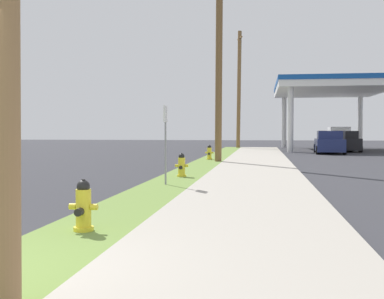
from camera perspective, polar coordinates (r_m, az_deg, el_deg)
name	(u,v)px	position (r m, az deg, el deg)	size (l,w,h in m)	color
fire_hydrant_nearest	(83,208)	(7.21, -12.60, -6.74)	(0.42, 0.38, 0.74)	yellow
fire_hydrant_second	(182,166)	(15.36, -1.23, -1.98)	(0.42, 0.38, 0.74)	yellow
fire_hydrant_third	(209,153)	(24.65, 2.04, -0.42)	(0.42, 0.37, 0.74)	yellow
utility_pole_midground	(219,54)	(23.40, 3.18, 11.11)	(0.96, 1.17, 9.99)	brown
utility_pole_background	(239,89)	(42.51, 5.52, 7.08)	(0.59, 1.39, 10.01)	olive
street_sign_post	(165,128)	(13.07, -3.12, 2.51)	(0.05, 0.36, 2.12)	gray
car_black_by_near_pump	(345,142)	(38.88, 17.47, 0.83)	(2.01, 4.53, 1.57)	black
car_navy_by_far_pump	(329,143)	(35.18, 15.77, 0.72)	(2.17, 4.60, 1.57)	navy
truck_white_at_forecourt	(337,138)	(49.77, 16.64, 1.33)	(2.20, 5.43, 1.97)	white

